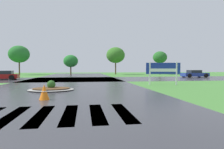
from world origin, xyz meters
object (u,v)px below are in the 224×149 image
median_island (51,88)px  traffic_cone (44,92)px  estate_billboard (163,69)px  car_white_sedan (195,74)px  car_blue_compact (2,75)px  drainage_pipe_stack (0,76)px

median_island → traffic_cone: (0.32, -3.87, 0.24)m
estate_billboard → median_island: size_ratio=0.99×
estate_billboard → median_island: bearing=28.9°
median_island → car_white_sedan: (19.74, 14.85, 0.42)m
estate_billboard → car_blue_compact: bearing=-18.3°
median_island → drainage_pipe_stack: drainage_pipe_stack is taller
median_island → traffic_cone: traffic_cone is taller
estate_billboard → traffic_cone: (-8.93, -6.83, -1.01)m
estate_billboard → car_white_sedan: estate_billboard is taller
car_white_sedan → traffic_cone: (-19.42, -18.72, -0.18)m
car_blue_compact → car_white_sedan: (27.92, 2.05, -0.01)m
car_blue_compact → traffic_cone: bearing=109.4°
estate_billboard → car_blue_compact: estate_billboard is taller
median_island → drainage_pipe_stack: 17.60m
car_white_sedan → drainage_pipe_stack: size_ratio=1.71×
traffic_cone → car_blue_compact: bearing=117.0°
car_blue_compact → drainage_pipe_stack: 2.41m
estate_billboard → traffic_cone: bearing=48.5°
drainage_pipe_stack → median_island: bearing=-57.9°
median_island → drainage_pipe_stack: (-9.35, 14.91, 0.31)m
drainage_pipe_stack → traffic_cone: drainage_pipe_stack is taller
car_blue_compact → drainage_pipe_stack: bearing=-68.7°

